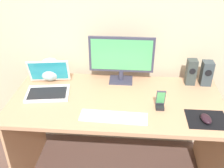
# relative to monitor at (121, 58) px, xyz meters

# --- Properties ---
(wall_back) EXTENTS (6.00, 0.04, 2.50)m
(wall_back) POSITION_rel_monitor_xyz_m (-0.02, 0.18, 0.32)
(wall_back) COLOR #C8B695
(wall_back) RESTS_ON ground_plane
(desk) EXTENTS (1.49, 0.71, 0.73)m
(desk) POSITION_rel_monitor_xyz_m (-0.02, -0.26, -0.35)
(desk) COLOR tan
(desk) RESTS_ON ground_plane
(monitor) EXTENTS (0.49, 0.14, 0.36)m
(monitor) POSITION_rel_monitor_xyz_m (0.00, 0.00, 0.00)
(monitor) COLOR #363649
(monitor) RESTS_ON desk
(speaker_right) EXTENTS (0.08, 0.09, 0.19)m
(speaker_right) POSITION_rel_monitor_xyz_m (0.65, 0.00, -0.10)
(speaker_right) COLOR #343F44
(speaker_right) RESTS_ON desk
(speaker_near_monitor) EXTENTS (0.07, 0.08, 0.20)m
(speaker_near_monitor) POSITION_rel_monitor_xyz_m (0.53, 0.00, -0.10)
(speaker_near_monitor) COLOR #343D3A
(speaker_near_monitor) RESTS_ON desk
(laptop) EXTENTS (0.34, 0.34, 0.21)m
(laptop) POSITION_rel_monitor_xyz_m (-0.53, -0.19, -0.16)
(laptop) COLOR white
(laptop) RESTS_ON desk
(fishbowl) EXTENTS (0.18, 0.18, 0.18)m
(fishbowl) POSITION_rel_monitor_xyz_m (-0.56, -0.02, -0.11)
(fishbowl) COLOR silver
(fishbowl) RESTS_ON desk
(keyboard_external) EXTENTS (0.43, 0.13, 0.01)m
(keyboard_external) POSITION_rel_monitor_xyz_m (-0.02, -0.48, -0.19)
(keyboard_external) COLOR white
(keyboard_external) RESTS_ON desk
(mousepad) EXTENTS (0.25, 0.20, 0.00)m
(mousepad) POSITION_rel_monitor_xyz_m (0.56, -0.45, -0.20)
(mousepad) COLOR black
(mousepad) RESTS_ON desk
(mouse) EXTENTS (0.08, 0.11, 0.04)m
(mouse) POSITION_rel_monitor_xyz_m (0.55, -0.47, -0.18)
(mouse) COLOR black
(mouse) RESTS_ON mousepad
(phone_in_dock) EXTENTS (0.06, 0.06, 0.14)m
(phone_in_dock) POSITION_rel_monitor_xyz_m (0.28, -0.35, -0.15)
(phone_in_dock) COLOR black
(phone_in_dock) RESTS_ON desk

